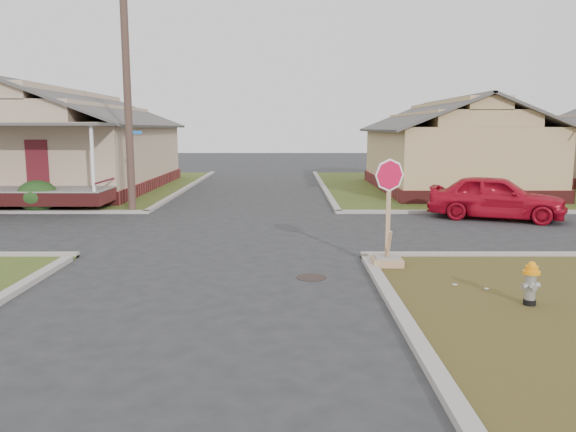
{
  "coord_description": "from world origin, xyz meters",
  "views": [
    {
      "loc": [
        1.69,
        -12.15,
        3.17
      ],
      "look_at": [
        1.7,
        1.0,
        1.1
      ],
      "focal_mm": 35.0,
      "sensor_mm": 36.0,
      "label": 1
    }
  ],
  "objects_px": {
    "utility_pole": "(127,87)",
    "fire_hydrant": "(531,281)",
    "stop_sign": "(387,243)",
    "red_sedan": "(496,197)"
  },
  "relations": [
    {
      "from": "fire_hydrant",
      "to": "red_sedan",
      "type": "height_order",
      "value": "red_sedan"
    },
    {
      "from": "fire_hydrant",
      "to": "red_sedan",
      "type": "bearing_deg",
      "value": 58.47
    },
    {
      "from": "utility_pole",
      "to": "fire_hydrant",
      "type": "relative_size",
      "value": 11.32
    },
    {
      "from": "stop_sign",
      "to": "red_sedan",
      "type": "bearing_deg",
      "value": 54.58
    },
    {
      "from": "utility_pole",
      "to": "stop_sign",
      "type": "bearing_deg",
      "value": -46.05
    },
    {
      "from": "red_sedan",
      "to": "stop_sign",
      "type": "bearing_deg",
      "value": 166.26
    },
    {
      "from": "fire_hydrant",
      "to": "stop_sign",
      "type": "bearing_deg",
      "value": 109.98
    },
    {
      "from": "utility_pole",
      "to": "red_sedan",
      "type": "relative_size",
      "value": 1.97
    },
    {
      "from": "utility_pole",
      "to": "fire_hydrant",
      "type": "distance_m",
      "value": 15.87
    },
    {
      "from": "utility_pole",
      "to": "fire_hydrant",
      "type": "bearing_deg",
      "value": -48.21
    }
  ]
}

